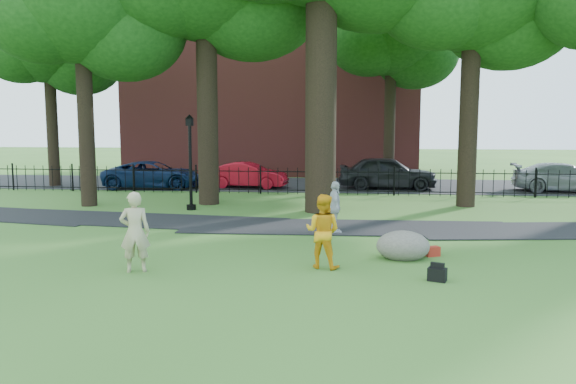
# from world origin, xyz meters

# --- Properties ---
(ground) EXTENTS (120.00, 120.00, 0.00)m
(ground) POSITION_xyz_m (0.00, 0.00, 0.00)
(ground) COLOR #325B20
(ground) RESTS_ON ground
(footpath) EXTENTS (36.07, 3.85, 0.03)m
(footpath) POSITION_xyz_m (1.00, 3.90, 0.00)
(footpath) COLOR black
(footpath) RESTS_ON ground
(street) EXTENTS (80.00, 7.00, 0.02)m
(street) POSITION_xyz_m (0.00, 16.00, 0.00)
(street) COLOR black
(street) RESTS_ON ground
(iron_fence) EXTENTS (44.00, 0.04, 1.20)m
(iron_fence) POSITION_xyz_m (0.00, 12.00, 0.60)
(iron_fence) COLOR black
(iron_fence) RESTS_ON ground
(brick_building) EXTENTS (18.00, 8.00, 12.00)m
(brick_building) POSITION_xyz_m (-4.00, 24.00, 6.00)
(brick_building) COLOR maroon
(brick_building) RESTS_ON ground
(woman) EXTENTS (0.72, 0.58, 1.74)m
(woman) POSITION_xyz_m (-3.46, -1.75, 0.87)
(woman) COLOR tan
(woman) RESTS_ON ground
(man) EXTENTS (0.93, 0.81, 1.63)m
(man) POSITION_xyz_m (0.50, -0.96, 0.82)
(man) COLOR orange
(man) RESTS_ON ground
(pedestrian) EXTENTS (0.55, 0.95, 1.52)m
(pedestrian) POSITION_xyz_m (0.65, 3.00, 0.76)
(pedestrian) COLOR silver
(pedestrian) RESTS_ON ground
(boulder) EXTENTS (1.46, 1.25, 0.73)m
(boulder) POSITION_xyz_m (2.34, 0.08, 0.36)
(boulder) COLOR #625E51
(boulder) RESTS_ON ground
(lamppost) EXTENTS (0.35, 0.35, 3.50)m
(lamppost) POSITION_xyz_m (-4.77, 6.92, 1.72)
(lamppost) COLOR black
(lamppost) RESTS_ON ground
(backpack) EXTENTS (0.42, 0.34, 0.27)m
(backpack) POSITION_xyz_m (2.86, -1.77, 0.14)
(backpack) COLOR black
(backpack) RESTS_ON ground
(red_bag) EXTENTS (0.39, 0.33, 0.23)m
(red_bag) POSITION_xyz_m (3.07, 0.43, 0.11)
(red_bag) COLOR maroon
(red_bag) RESTS_ON ground
(red_sedan) EXTENTS (3.96, 1.67, 1.27)m
(red_sedan) POSITION_xyz_m (-3.98, 14.25, 0.64)
(red_sedan) COLOR #B30D1D
(red_sedan) RESTS_ON ground
(navy_van) EXTENTS (5.00, 2.65, 1.34)m
(navy_van) POSITION_xyz_m (-8.58, 13.50, 0.67)
(navy_van) COLOR #0E2148
(navy_van) RESTS_ON ground
(grey_car) EXTENTS (4.76, 2.01, 1.61)m
(grey_car) POSITION_xyz_m (2.86, 14.54, 0.80)
(grey_car) COLOR black
(grey_car) RESTS_ON ground
(silver_car) EXTENTS (4.83, 2.42, 1.35)m
(silver_car) POSITION_xyz_m (10.99, 14.26, 0.67)
(silver_car) COLOR gray
(silver_car) RESTS_ON ground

